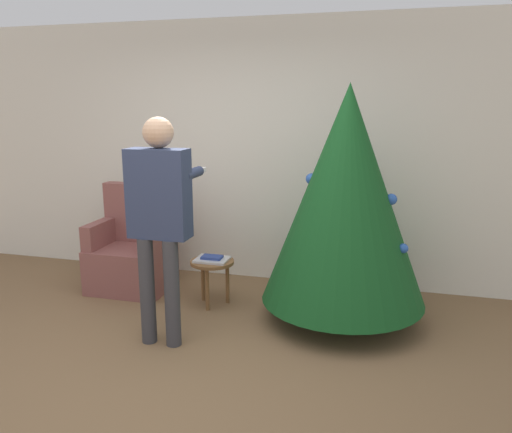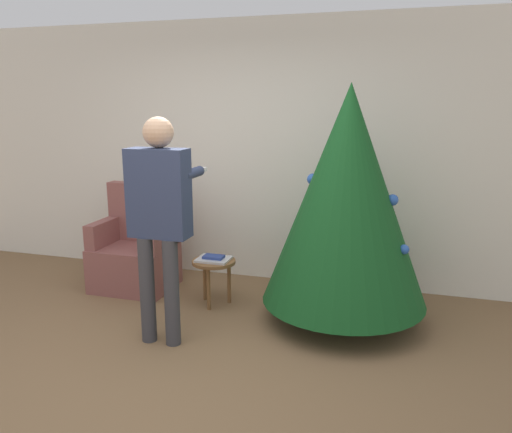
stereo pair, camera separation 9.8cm
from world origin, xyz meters
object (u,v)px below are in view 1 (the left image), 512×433
(armchair, at_px, (133,253))
(side_stool, at_px, (212,267))
(person_standing, at_px, (159,210))
(christmas_tree, at_px, (346,196))

(armchair, xyz_separation_m, side_stool, (0.93, -0.22, -0.00))
(person_standing, relative_size, side_stool, 4.08)
(christmas_tree, bearing_deg, armchair, 173.56)
(armchair, bearing_deg, christmas_tree, -6.44)
(person_standing, bearing_deg, side_stool, 80.79)
(armchair, height_order, side_stool, armchair)
(christmas_tree, relative_size, side_stool, 4.68)
(christmas_tree, xyz_separation_m, person_standing, (-1.34, -0.76, -0.03))
(christmas_tree, height_order, armchair, christmas_tree)
(armchair, xyz_separation_m, person_standing, (0.81, -1.00, 0.71))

